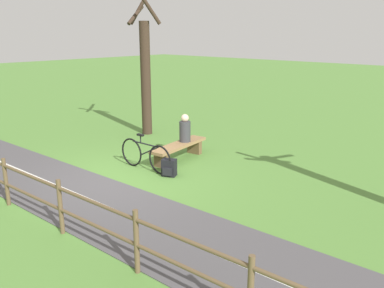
{
  "coord_description": "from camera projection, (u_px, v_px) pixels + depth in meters",
  "views": [
    {
      "loc": [
        5.67,
        7.49,
        3.45
      ],
      "look_at": [
        -1.46,
        1.03,
        0.77
      ],
      "focal_mm": 37.84,
      "sensor_mm": 36.0,
      "label": 1
    }
  ],
  "objects": [
    {
      "name": "backpack",
      "position": [
        169.0,
        168.0,
        9.96
      ],
      "size": [
        0.37,
        0.41,
        0.43
      ],
      "rotation": [
        0.0,
        0.0,
        5.14
      ],
      "color": "black",
      "rests_on": "ground_plane"
    },
    {
      "name": "paved_path",
      "position": [
        221.0,
        256.0,
        6.42
      ],
      "size": [
        3.61,
        36.06,
        0.02
      ],
      "primitive_type": "cube",
      "rotation": [
        0.0,
        0.0,
        0.04
      ],
      "color": "#4C494C",
      "rests_on": "ground_plane"
    },
    {
      "name": "fence_roadside",
      "position": [
        136.0,
        236.0,
        5.84
      ],
      "size": [
        0.67,
        11.58,
        1.01
      ],
      "rotation": [
        0.0,
        0.0,
        1.62
      ],
      "color": "brown",
      "rests_on": "ground_plane"
    },
    {
      "name": "tree_by_path",
      "position": [
        145.0,
        72.0,
        13.63
      ],
      "size": [
        1.22,
        1.23,
        4.97
      ],
      "color": "#38281E",
      "rests_on": "ground_plane"
    },
    {
      "name": "bench",
      "position": [
        179.0,
        148.0,
        11.19
      ],
      "size": [
        2.11,
        0.76,
        0.46
      ],
      "rotation": [
        0.0,
        0.0,
        0.15
      ],
      "color": "#937047",
      "rests_on": "ground_plane"
    },
    {
      "name": "person_seated",
      "position": [
        185.0,
        129.0,
        11.29
      ],
      "size": [
        0.36,
        0.36,
        0.78
      ],
      "rotation": [
        0.0,
        0.0,
        0.15
      ],
      "color": "#38383D",
      "rests_on": "bench"
    },
    {
      "name": "ground_plane",
      "position": [
        120.0,
        179.0,
        9.82
      ],
      "size": [
        80.0,
        80.0,
        0.0
      ],
      "primitive_type": "plane",
      "color": "#548438"
    },
    {
      "name": "bicycle",
      "position": [
        145.0,
        155.0,
        10.36
      ],
      "size": [
        0.11,
        1.8,
        0.93
      ],
      "rotation": [
        0.0,
        0.0,
        1.61
      ],
      "color": "black",
      "rests_on": "ground_plane"
    },
    {
      "name": "path_centre_line",
      "position": [
        221.0,
        256.0,
        6.42
      ],
      "size": [
        1.32,
        31.98,
        0.0
      ],
      "primitive_type": "cube",
      "rotation": [
        0.0,
        0.0,
        0.04
      ],
      "color": "silver",
      "rests_on": "paved_path"
    }
  ]
}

